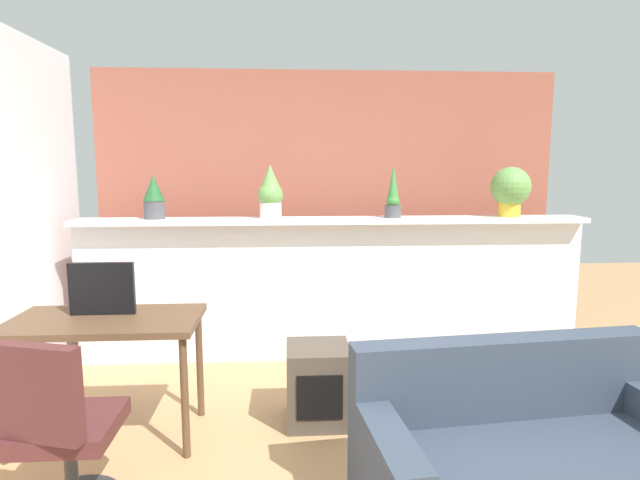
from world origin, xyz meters
TOP-DOWN VIEW (x-y plane):
  - divider_wall at (0.00, 2.00)m, footprint 4.22×0.16m
  - plant_shelf at (0.00, 1.96)m, footprint 4.22×0.32m
  - brick_wall_behind at (0.00, 2.60)m, footprint 4.22×0.10m
  - potted_plant_0 at (-1.46, 1.98)m, footprint 0.17×0.17m
  - potted_plant_1 at (-0.52, 1.98)m, footprint 0.21×0.21m
  - potted_plant_2 at (0.49, 1.95)m, footprint 0.13×0.13m
  - potted_plant_3 at (1.50, 1.99)m, footprint 0.33×0.33m
  - desk at (-1.47, 0.74)m, footprint 1.10×0.60m
  - tv_monitor at (-1.50, 0.82)m, footprint 0.38×0.04m
  - office_chair at (-1.42, -0.03)m, footprint 0.49×0.50m
  - side_cube_shelf at (-0.20, 0.87)m, footprint 0.40×0.41m
  - couch at (0.72, -0.14)m, footprint 1.63×0.92m

SIDE VIEW (x-z plane):
  - side_cube_shelf at x=-0.20m, z-range 0.00..0.50m
  - couch at x=0.72m, z-range -0.12..0.68m
  - office_chair at x=-1.42m, z-range -0.07..0.84m
  - divider_wall at x=0.00m, z-range 0.00..1.17m
  - desk at x=-1.47m, z-range 0.29..1.04m
  - tv_monitor at x=-1.50m, z-range 0.75..1.07m
  - plant_shelf at x=0.00m, z-range 1.17..1.21m
  - brick_wall_behind at x=0.00m, z-range 0.00..2.50m
  - potted_plant_2 at x=0.49m, z-range 1.17..1.62m
  - potted_plant_0 at x=-1.46m, z-range 1.22..1.57m
  - potted_plant_1 at x=-0.52m, z-range 1.20..1.64m
  - potted_plant_3 at x=1.50m, z-range 1.24..1.66m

